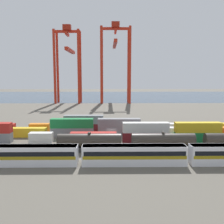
{
  "coord_description": "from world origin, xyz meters",
  "views": [
    {
      "loc": [
        -0.88,
        -73.54,
        17.77
      ],
      "look_at": [
        0.4,
        17.13,
        5.03
      ],
      "focal_mm": 43.38,
      "sensor_mm": 36.0,
      "label": 1
    }
  ],
  "objects_px": {
    "gantry_crane_west": "(68,57)",
    "shipping_container_3": "(93,137)",
    "shipping_container_24": "(128,128)",
    "shipping_container_25": "(172,127)",
    "freight_tank_row": "(200,142)",
    "shipping_container_21": "(40,128)",
    "passenger_train": "(134,154)",
    "shipping_container_17": "(166,132)",
    "gantry_crane_central": "(115,54)",
    "shipping_container_4": "(146,137)"
  },
  "relations": [
    {
      "from": "shipping_container_17",
      "to": "shipping_container_24",
      "type": "distance_m",
      "value": 12.3
    },
    {
      "from": "freight_tank_row",
      "to": "shipping_container_4",
      "type": "bearing_deg",
      "value": 142.23
    },
    {
      "from": "shipping_container_17",
      "to": "shipping_container_24",
      "type": "bearing_deg",
      "value": 148.45
    },
    {
      "from": "gantry_crane_central",
      "to": "shipping_container_25",
      "type": "bearing_deg",
      "value": -80.36
    },
    {
      "from": "shipping_container_4",
      "to": "shipping_container_21",
      "type": "relative_size",
      "value": 2.0
    },
    {
      "from": "gantry_crane_west",
      "to": "shipping_container_21",
      "type": "bearing_deg",
      "value": -87.71
    },
    {
      "from": "shipping_container_24",
      "to": "freight_tank_row",
      "type": "bearing_deg",
      "value": -55.12
    },
    {
      "from": "shipping_container_3",
      "to": "shipping_container_21",
      "type": "bearing_deg",
      "value": 143.47
    },
    {
      "from": "passenger_train",
      "to": "freight_tank_row",
      "type": "relative_size",
      "value": 0.96
    },
    {
      "from": "shipping_container_3",
      "to": "gantry_crane_central",
      "type": "distance_m",
      "value": 107.05
    },
    {
      "from": "gantry_crane_west",
      "to": "gantry_crane_central",
      "type": "relative_size",
      "value": 0.96
    },
    {
      "from": "shipping_container_4",
      "to": "shipping_container_25",
      "type": "height_order",
      "value": "same"
    },
    {
      "from": "passenger_train",
      "to": "shipping_container_4",
      "type": "height_order",
      "value": "passenger_train"
    },
    {
      "from": "freight_tank_row",
      "to": "gantry_crane_west",
      "type": "height_order",
      "value": "gantry_crane_west"
    },
    {
      "from": "passenger_train",
      "to": "shipping_container_17",
      "type": "bearing_deg",
      "value": 64.84
    },
    {
      "from": "shipping_container_4",
      "to": "shipping_container_3",
      "type": "bearing_deg",
      "value": 180.0
    },
    {
      "from": "shipping_container_21",
      "to": "gantry_crane_west",
      "type": "height_order",
      "value": "gantry_crane_west"
    },
    {
      "from": "freight_tank_row",
      "to": "shipping_container_25",
      "type": "relative_size",
      "value": 5.42
    },
    {
      "from": "gantry_crane_west",
      "to": "shipping_container_3",
      "type": "bearing_deg",
      "value": -78.39
    },
    {
      "from": "freight_tank_row",
      "to": "shipping_container_25",
      "type": "distance_m",
      "value": 21.72
    },
    {
      "from": "gantry_crane_west",
      "to": "freight_tank_row",
      "type": "bearing_deg",
      "value": -67.43
    },
    {
      "from": "freight_tank_row",
      "to": "gantry_crane_central",
      "type": "relative_size",
      "value": 1.34
    },
    {
      "from": "passenger_train",
      "to": "shipping_container_4",
      "type": "distance_m",
      "value": 18.64
    },
    {
      "from": "shipping_container_3",
      "to": "freight_tank_row",
      "type": "bearing_deg",
      "value": -19.3
    },
    {
      "from": "shipping_container_24",
      "to": "shipping_container_25",
      "type": "distance_m",
      "value": 13.68
    },
    {
      "from": "shipping_container_25",
      "to": "gantry_crane_central",
      "type": "distance_m",
      "value": 95.63
    },
    {
      "from": "gantry_crane_west",
      "to": "shipping_container_25",
      "type": "bearing_deg",
      "value": -63.4
    },
    {
      "from": "shipping_container_24",
      "to": "gantry_crane_west",
      "type": "bearing_deg",
      "value": 109.15
    },
    {
      "from": "shipping_container_4",
      "to": "shipping_container_24",
      "type": "height_order",
      "value": "same"
    },
    {
      "from": "shipping_container_3",
      "to": "gantry_crane_central",
      "type": "relative_size",
      "value": 0.25
    },
    {
      "from": "shipping_container_24",
      "to": "gantry_crane_central",
      "type": "relative_size",
      "value": 0.12
    },
    {
      "from": "shipping_container_17",
      "to": "shipping_container_25",
      "type": "bearing_deg",
      "value": 63.63
    },
    {
      "from": "shipping_container_17",
      "to": "gantry_crane_central",
      "type": "xyz_separation_m",
      "value": [
        -12.07,
        96.26,
        29.03
      ]
    },
    {
      "from": "shipping_container_3",
      "to": "shipping_container_17",
      "type": "bearing_deg",
      "value": 17.46
    },
    {
      "from": "passenger_train",
      "to": "shipping_container_25",
      "type": "relative_size",
      "value": 5.22
    },
    {
      "from": "shipping_container_17",
      "to": "freight_tank_row",
      "type": "bearing_deg",
      "value": -73.14
    },
    {
      "from": "passenger_train",
      "to": "shipping_container_25",
      "type": "bearing_deg",
      "value": 64.59
    },
    {
      "from": "passenger_train",
      "to": "gantry_crane_central",
      "type": "relative_size",
      "value": 1.29
    },
    {
      "from": "passenger_train",
      "to": "shipping_container_21",
      "type": "bearing_deg",
      "value": 130.49
    },
    {
      "from": "shipping_container_3",
      "to": "shipping_container_21",
      "type": "relative_size",
      "value": 2.0
    },
    {
      "from": "freight_tank_row",
      "to": "shipping_container_24",
      "type": "xyz_separation_m",
      "value": [
        -15.1,
        21.66,
        -0.88
      ]
    },
    {
      "from": "passenger_train",
      "to": "shipping_container_21",
      "type": "distance_m",
      "value": 40.61
    },
    {
      "from": "freight_tank_row",
      "to": "gantry_crane_west",
      "type": "bearing_deg",
      "value": 112.57
    },
    {
      "from": "gantry_crane_west",
      "to": "gantry_crane_central",
      "type": "height_order",
      "value": "gantry_crane_central"
    },
    {
      "from": "passenger_train",
      "to": "shipping_container_17",
      "type": "height_order",
      "value": "passenger_train"
    },
    {
      "from": "gantry_crane_central",
      "to": "passenger_train",
      "type": "bearing_deg",
      "value": -89.72
    },
    {
      "from": "shipping_container_21",
      "to": "shipping_container_24",
      "type": "xyz_separation_m",
      "value": [
        27.35,
        0.0,
        0.0
      ]
    },
    {
      "from": "shipping_container_4",
      "to": "shipping_container_17",
      "type": "height_order",
      "value": "same"
    },
    {
      "from": "freight_tank_row",
      "to": "shipping_container_3",
      "type": "distance_m",
      "value": 26.58
    },
    {
      "from": "freight_tank_row",
      "to": "shipping_container_17",
      "type": "height_order",
      "value": "freight_tank_row"
    }
  ]
}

